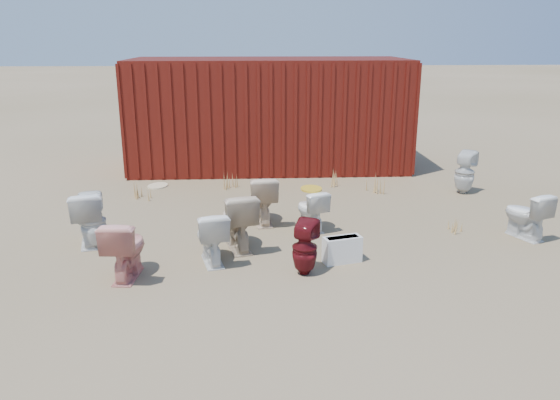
{
  "coord_description": "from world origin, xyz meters",
  "views": [
    {
      "loc": [
        -0.41,
        -7.08,
        2.86
      ],
      "look_at": [
        0.0,
        0.6,
        0.55
      ],
      "focal_mm": 35.0,
      "sensor_mm": 36.0,
      "label": 1
    }
  ],
  "objects_px": {
    "toilet_front_maroon": "(305,248)",
    "toilet_back_beige_left": "(238,220)",
    "loose_tank": "(342,250)",
    "toilet_back_e": "(465,172)",
    "toilet_front_c": "(211,237)",
    "toilet_front_e": "(526,215)",
    "toilet_back_a": "(93,221)",
    "toilet_front_a": "(88,217)",
    "toilet_back_yellowlid": "(311,210)",
    "shipping_container": "(269,113)",
    "toilet_back_beige_right": "(262,199)",
    "toilet_front_pink": "(125,248)"
  },
  "relations": [
    {
      "from": "toilet_back_beige_right",
      "to": "shipping_container",
      "type": "bearing_deg",
      "value": -100.37
    },
    {
      "from": "toilet_front_e",
      "to": "toilet_back_a",
      "type": "relative_size",
      "value": 0.89
    },
    {
      "from": "toilet_front_maroon",
      "to": "toilet_back_yellowlid",
      "type": "xyz_separation_m",
      "value": [
        0.25,
        1.63,
        -0.03
      ]
    },
    {
      "from": "shipping_container",
      "to": "loose_tank",
      "type": "xyz_separation_m",
      "value": [
        0.76,
        -5.66,
        -1.02
      ]
    },
    {
      "from": "shipping_container",
      "to": "toilet_front_maroon",
      "type": "bearing_deg",
      "value": -87.79
    },
    {
      "from": "toilet_front_pink",
      "to": "toilet_front_e",
      "type": "xyz_separation_m",
      "value": [
        5.57,
        1.09,
        -0.03
      ]
    },
    {
      "from": "toilet_back_e",
      "to": "loose_tank",
      "type": "xyz_separation_m",
      "value": [
        -2.84,
        -3.16,
        -0.23
      ]
    },
    {
      "from": "toilet_front_pink",
      "to": "toilet_back_e",
      "type": "xyz_separation_m",
      "value": [
        5.57,
        3.48,
        0.02
      ]
    },
    {
      "from": "toilet_back_a",
      "to": "loose_tank",
      "type": "relative_size",
      "value": 1.57
    },
    {
      "from": "loose_tank",
      "to": "toilet_back_beige_right",
      "type": "bearing_deg",
      "value": 106.05
    },
    {
      "from": "toilet_back_beige_right",
      "to": "loose_tank",
      "type": "bearing_deg",
      "value": 114.9
    },
    {
      "from": "toilet_back_a",
      "to": "toilet_back_yellowlid",
      "type": "relative_size",
      "value": 1.23
    },
    {
      "from": "toilet_front_c",
      "to": "toilet_back_beige_right",
      "type": "distance_m",
      "value": 1.71
    },
    {
      "from": "shipping_container",
      "to": "loose_tank",
      "type": "relative_size",
      "value": 12.0
    },
    {
      "from": "toilet_front_pink",
      "to": "toilet_back_yellowlid",
      "type": "distance_m",
      "value": 2.93
    },
    {
      "from": "toilet_front_pink",
      "to": "toilet_front_c",
      "type": "bearing_deg",
      "value": -153.0
    },
    {
      "from": "shipping_container",
      "to": "toilet_back_beige_right",
      "type": "distance_m",
      "value": 4.1
    },
    {
      "from": "toilet_front_a",
      "to": "toilet_back_yellowlid",
      "type": "relative_size",
      "value": 1.24
    },
    {
      "from": "toilet_back_a",
      "to": "toilet_back_beige_left",
      "type": "distance_m",
      "value": 2.01
    },
    {
      "from": "toilet_front_a",
      "to": "toilet_back_yellowlid",
      "type": "height_order",
      "value": "toilet_front_a"
    },
    {
      "from": "toilet_front_pink",
      "to": "toilet_front_c",
      "type": "height_order",
      "value": "toilet_front_pink"
    },
    {
      "from": "toilet_front_c",
      "to": "toilet_back_a",
      "type": "bearing_deg",
      "value": -33.02
    },
    {
      "from": "toilet_front_e",
      "to": "toilet_back_a",
      "type": "bearing_deg",
      "value": -21.55
    },
    {
      "from": "toilet_back_e",
      "to": "toilet_front_maroon",
      "type": "bearing_deg",
      "value": 88.38
    },
    {
      "from": "toilet_front_c",
      "to": "toilet_back_yellowlid",
      "type": "height_order",
      "value": "toilet_front_c"
    },
    {
      "from": "loose_tank",
      "to": "toilet_back_beige_left",
      "type": "bearing_deg",
      "value": 142.27
    },
    {
      "from": "shipping_container",
      "to": "loose_tank",
      "type": "bearing_deg",
      "value": -82.33
    },
    {
      "from": "toilet_front_a",
      "to": "toilet_front_maroon",
      "type": "relative_size",
      "value": 1.13
    },
    {
      "from": "toilet_front_maroon",
      "to": "toilet_front_a",
      "type": "bearing_deg",
      "value": 3.05
    },
    {
      "from": "toilet_front_pink",
      "to": "loose_tank",
      "type": "xyz_separation_m",
      "value": [
        2.73,
        0.32,
        -0.21
      ]
    },
    {
      "from": "toilet_front_pink",
      "to": "toilet_front_maroon",
      "type": "distance_m",
      "value": 2.2
    },
    {
      "from": "toilet_front_maroon",
      "to": "loose_tank",
      "type": "height_order",
      "value": "toilet_front_maroon"
    },
    {
      "from": "toilet_back_e",
      "to": "loose_tank",
      "type": "bearing_deg",
      "value": 90.31
    },
    {
      "from": "toilet_front_c",
      "to": "toilet_back_beige_left",
      "type": "distance_m",
      "value": 0.58
    },
    {
      "from": "toilet_back_yellowlid",
      "to": "toilet_back_e",
      "type": "distance_m",
      "value": 3.64
    },
    {
      "from": "shipping_container",
      "to": "loose_tank",
      "type": "height_order",
      "value": "shipping_container"
    },
    {
      "from": "toilet_front_a",
      "to": "loose_tank",
      "type": "height_order",
      "value": "toilet_front_a"
    },
    {
      "from": "toilet_front_maroon",
      "to": "toilet_back_a",
      "type": "height_order",
      "value": "toilet_back_a"
    },
    {
      "from": "loose_tank",
      "to": "toilet_back_e",
      "type": "bearing_deg",
      "value": 32.51
    },
    {
      "from": "shipping_container",
      "to": "toilet_front_maroon",
      "type": "xyz_separation_m",
      "value": [
        0.23,
        -6.01,
        -0.85
      ]
    },
    {
      "from": "toilet_front_pink",
      "to": "toilet_back_beige_right",
      "type": "bearing_deg",
      "value": -126.02
    },
    {
      "from": "toilet_front_c",
      "to": "toilet_front_maroon",
      "type": "xyz_separation_m",
      "value": [
        1.18,
        -0.43,
        -0.01
      ]
    },
    {
      "from": "toilet_front_maroon",
      "to": "toilet_back_beige_left",
      "type": "bearing_deg",
      "value": -21.75
    },
    {
      "from": "toilet_front_a",
      "to": "toilet_back_yellowlid",
      "type": "distance_m",
      "value": 3.27
    },
    {
      "from": "toilet_back_beige_left",
      "to": "toilet_back_beige_right",
      "type": "xyz_separation_m",
      "value": [
        0.36,
        1.09,
        -0.02
      ]
    },
    {
      "from": "toilet_front_c",
      "to": "loose_tank",
      "type": "bearing_deg",
      "value": 163.7
    },
    {
      "from": "toilet_back_beige_right",
      "to": "toilet_front_e",
      "type": "bearing_deg",
      "value": 160.45
    },
    {
      "from": "toilet_back_a",
      "to": "toilet_back_beige_right",
      "type": "relative_size",
      "value": 1.0
    },
    {
      "from": "shipping_container",
      "to": "toilet_back_yellowlid",
      "type": "relative_size",
      "value": 9.4
    },
    {
      "from": "toilet_front_e",
      "to": "shipping_container",
      "type": "bearing_deg",
      "value": -75.94
    }
  ]
}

